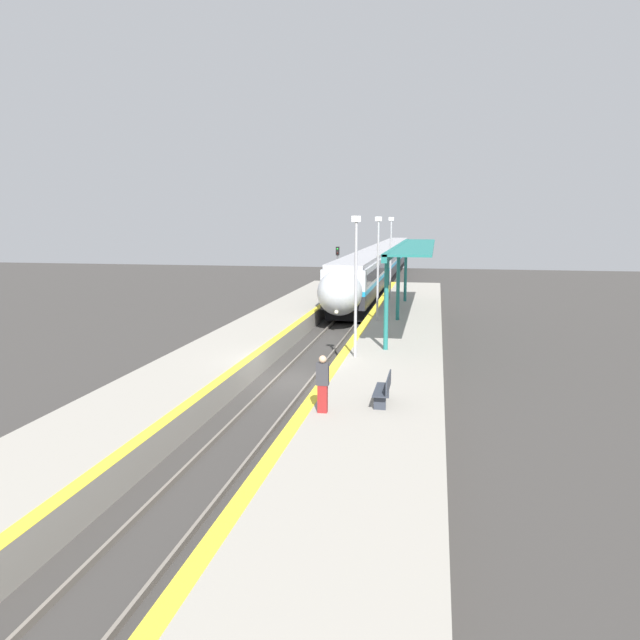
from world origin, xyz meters
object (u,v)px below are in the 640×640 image
(train, at_px, (382,262))
(railway_signal, at_px, (338,267))
(platform_bench, at_px, (385,389))
(person_waiting, at_px, (323,383))
(lamppost_near, at_px, (356,278))
(lamppost_far, at_px, (391,253))
(lamppost_mid, at_px, (378,262))

(train, height_order, railway_signal, railway_signal)
(platform_bench, relative_size, railway_signal, 0.40)
(person_waiting, bearing_deg, platform_bench, 35.03)
(person_waiting, bearing_deg, lamppost_near, 90.20)
(lamppost_far, bearing_deg, railway_signal, 124.91)
(lamppost_near, bearing_deg, platform_bench, -74.79)
(train, distance_m, platform_bench, 45.71)
(platform_bench, xyz_separation_m, person_waiting, (-1.71, -1.20, 0.41))
(railway_signal, height_order, lamppost_mid, lamppost_mid)
(railway_signal, height_order, lamppost_near, lamppost_near)
(person_waiting, xyz_separation_m, railway_signal, (-4.89, 33.59, 0.81))
(lamppost_near, height_order, lamppost_mid, same)
(platform_bench, xyz_separation_m, lamppost_near, (-1.73, 6.37, 2.78))
(person_waiting, bearing_deg, train, 92.94)
(platform_bench, relative_size, lamppost_far, 0.29)
(lamppost_mid, distance_m, lamppost_far, 9.52)
(railway_signal, bearing_deg, train, 79.24)
(lamppost_far, bearing_deg, lamppost_near, -90.00)
(lamppost_far, bearing_deg, lamppost_mid, -90.00)
(platform_bench, height_order, person_waiting, person_waiting)
(person_waiting, height_order, lamppost_mid, lamppost_mid)
(train, height_order, lamppost_mid, lamppost_mid)
(train, bearing_deg, lamppost_near, -86.53)
(person_waiting, xyz_separation_m, lamppost_near, (-0.03, 7.57, 2.37))
(platform_bench, height_order, lamppost_near, lamppost_near)
(platform_bench, bearing_deg, lamppost_far, 93.90)
(lamppost_near, bearing_deg, railway_signal, 100.60)
(train, bearing_deg, platform_bench, -84.84)
(train, distance_m, railway_signal, 13.37)
(lamppost_near, bearing_deg, person_waiting, -89.80)
(train, bearing_deg, railway_signal, -100.76)
(train, bearing_deg, lamppost_far, -83.26)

